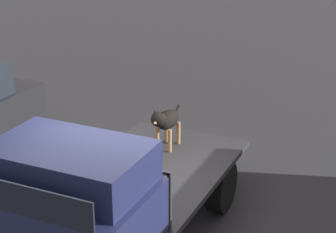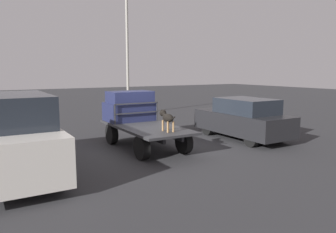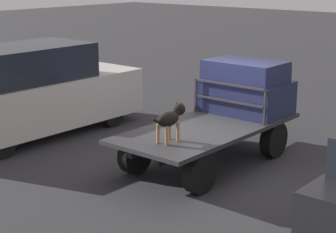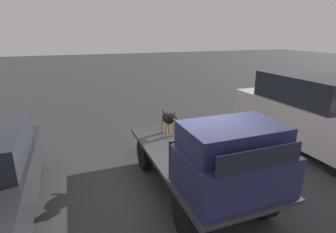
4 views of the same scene
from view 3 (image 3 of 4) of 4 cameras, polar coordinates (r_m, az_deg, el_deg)
The scene contains 6 objects.
ground_plane at distance 11.42m, azimuth 3.99°, elevation -4.87°, with size 80.00×80.00×0.00m, color #2D2D30.
flatbed_truck at distance 11.24m, azimuth 4.04°, elevation -2.01°, with size 4.14×1.87×0.82m.
truck_cab at distance 12.15m, azimuth 7.95°, elevation 2.88°, with size 1.24×1.75×1.14m.
truck_headboard at distance 11.62m, azimuth 6.19°, elevation 2.15°, with size 0.04×1.75×0.74m.
dog at distance 10.02m, azimuth 0.32°, elevation -0.12°, with size 0.90×0.27×0.70m.
parked_pickup_far at distance 13.48m, azimuth -13.29°, elevation 2.44°, with size 5.16×1.93×2.15m.
Camera 3 is at (-8.71, -6.31, 3.84)m, focal length 60.00 mm.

